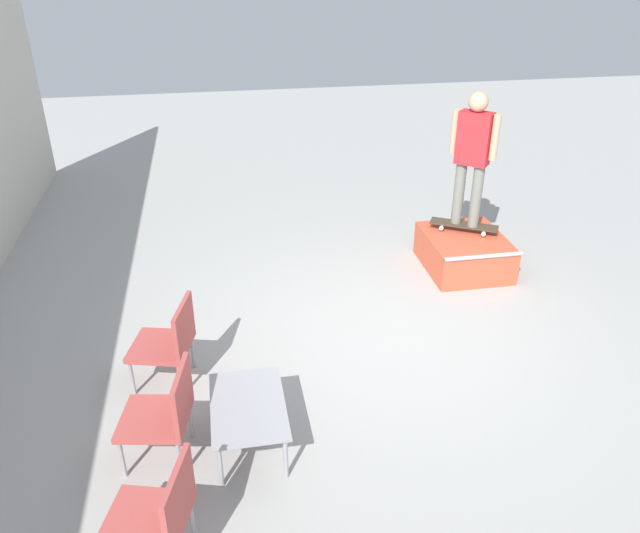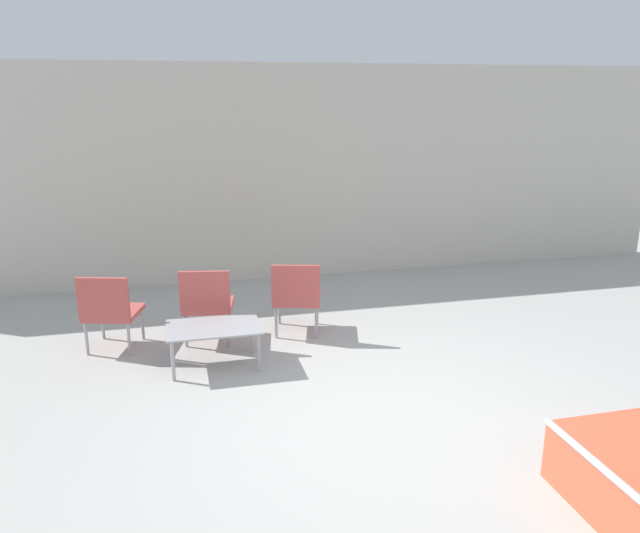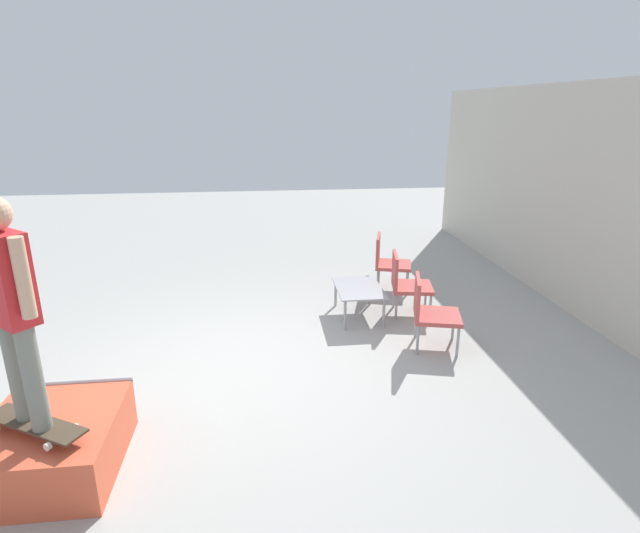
{
  "view_description": "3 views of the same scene",
  "coord_description": "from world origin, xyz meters",
  "px_view_note": "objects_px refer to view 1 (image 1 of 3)",
  "views": [
    {
      "loc": [
        -5.17,
        1.64,
        3.72
      ],
      "look_at": [
        -0.22,
        0.77,
        1.03
      ],
      "focal_mm": 35.0,
      "sensor_mm": 36.0,
      "label": 1
    },
    {
      "loc": [
        -1.62,
        -4.22,
        2.6
      ],
      "look_at": [
        -0.39,
        0.8,
        1.16
      ],
      "focal_mm": 35.0,
      "sensor_mm": 36.0,
      "label": 2
    },
    {
      "loc": [
        4.78,
        0.3,
        2.68
      ],
      "look_at": [
        -0.39,
        0.92,
        1.01
      ],
      "focal_mm": 28.0,
      "sensor_mm": 36.0,
      "label": 3
    }
  ],
  "objects_px": {
    "person_skater": "(473,150)",
    "patio_chair_left": "(158,514)",
    "patio_chair_center": "(165,411)",
    "coffee_table": "(248,409)",
    "skateboard_on_ramp": "(464,225)",
    "patio_chair_right": "(169,340)",
    "skate_ramp_box": "(464,252)"
  },
  "relations": [
    {
      "from": "skateboard_on_ramp",
      "to": "patio_chair_right",
      "type": "height_order",
      "value": "patio_chair_right"
    },
    {
      "from": "skate_ramp_box",
      "to": "coffee_table",
      "type": "xyz_separation_m",
      "value": [
        -2.63,
        2.87,
        0.15
      ]
    },
    {
      "from": "skate_ramp_box",
      "to": "skateboard_on_ramp",
      "type": "height_order",
      "value": "skateboard_on_ramp"
    },
    {
      "from": "patio_chair_left",
      "to": "patio_chair_right",
      "type": "bearing_deg",
      "value": -164.14
    },
    {
      "from": "coffee_table",
      "to": "patio_chair_right",
      "type": "height_order",
      "value": "patio_chair_right"
    },
    {
      "from": "skateboard_on_ramp",
      "to": "coffee_table",
      "type": "relative_size",
      "value": 0.91
    },
    {
      "from": "coffee_table",
      "to": "patio_chair_left",
      "type": "relative_size",
      "value": 1.08
    },
    {
      "from": "skate_ramp_box",
      "to": "coffee_table",
      "type": "bearing_deg",
      "value": 132.46
    },
    {
      "from": "person_skater",
      "to": "patio_chair_left",
      "type": "height_order",
      "value": "person_skater"
    },
    {
      "from": "coffee_table",
      "to": "patio_chair_center",
      "type": "relative_size",
      "value": 1.08
    },
    {
      "from": "patio_chair_left",
      "to": "patio_chair_center",
      "type": "relative_size",
      "value": 1.0
    },
    {
      "from": "person_skater",
      "to": "coffee_table",
      "type": "bearing_deg",
      "value": 84.84
    },
    {
      "from": "skate_ramp_box",
      "to": "skateboard_on_ramp",
      "type": "xyz_separation_m",
      "value": [
        0.16,
        -0.03,
        0.3
      ]
    },
    {
      "from": "person_skater",
      "to": "coffee_table",
      "type": "distance_m",
      "value": 4.18
    },
    {
      "from": "skateboard_on_ramp",
      "to": "patio_chair_center",
      "type": "relative_size",
      "value": 0.98
    },
    {
      "from": "coffee_table",
      "to": "patio_chair_center",
      "type": "bearing_deg",
      "value": 91.45
    },
    {
      "from": "patio_chair_center",
      "to": "patio_chair_left",
      "type": "bearing_deg",
      "value": 10.34
    },
    {
      "from": "skate_ramp_box",
      "to": "coffee_table",
      "type": "relative_size",
      "value": 1.24
    },
    {
      "from": "person_skater",
      "to": "patio_chair_right",
      "type": "distance_m",
      "value": 4.12
    },
    {
      "from": "coffee_table",
      "to": "skateboard_on_ramp",
      "type": "bearing_deg",
      "value": -46.1
    },
    {
      "from": "person_skater",
      "to": "coffee_table",
      "type": "relative_size",
      "value": 1.8
    },
    {
      "from": "skate_ramp_box",
      "to": "patio_chair_right",
      "type": "height_order",
      "value": "patio_chair_right"
    },
    {
      "from": "person_skater",
      "to": "patio_chair_left",
      "type": "xyz_separation_m",
      "value": [
        -3.8,
        3.54,
        -1.02
      ]
    },
    {
      "from": "patio_chair_center",
      "to": "skateboard_on_ramp",
      "type": "bearing_deg",
      "value": 138.87
    },
    {
      "from": "skateboard_on_ramp",
      "to": "patio_chair_center",
      "type": "xyz_separation_m",
      "value": [
        -2.81,
        3.54,
        -0.05
      ]
    },
    {
      "from": "person_skater",
      "to": "patio_chair_center",
      "type": "height_order",
      "value": "person_skater"
    },
    {
      "from": "person_skater",
      "to": "patio_chair_center",
      "type": "distance_m",
      "value": 4.63
    },
    {
      "from": "coffee_table",
      "to": "patio_chair_right",
      "type": "bearing_deg",
      "value": 33.79
    },
    {
      "from": "patio_chair_center",
      "to": "skate_ramp_box",
      "type": "bearing_deg",
      "value": 137.43
    },
    {
      "from": "coffee_table",
      "to": "patio_chair_left",
      "type": "distance_m",
      "value": 1.2
    },
    {
      "from": "coffee_table",
      "to": "patio_chair_right",
      "type": "xyz_separation_m",
      "value": [
        0.96,
        0.64,
        0.09
      ]
    },
    {
      "from": "person_skater",
      "to": "patio_chair_center",
      "type": "relative_size",
      "value": 1.94
    }
  ]
}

